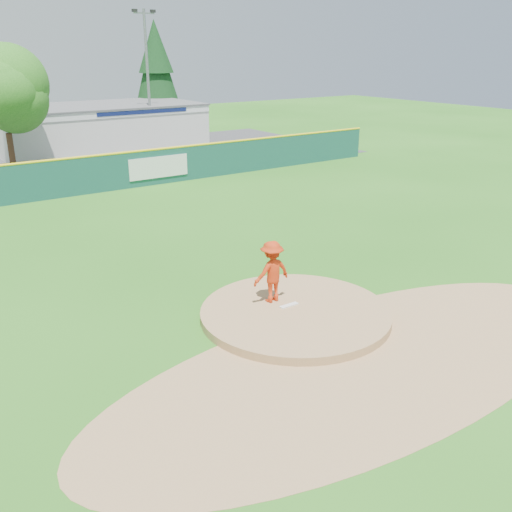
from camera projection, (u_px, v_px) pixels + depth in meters
ground at (295, 317)px, 16.55m from camera, size 120.00×120.00×0.00m
pitchers_mound at (295, 317)px, 16.55m from camera, size 5.50×5.50×0.50m
pitching_rubber at (289, 305)px, 16.69m from camera, size 0.60×0.15×0.04m
infield_dirt_arc at (370, 361)px, 14.23m from camera, size 15.40×15.40×0.01m
parking_lot at (40, 167)px, 37.40m from camera, size 44.00×16.00×0.02m
pitcher at (272, 272)px, 16.73m from camera, size 1.22×0.71×1.87m
van at (125, 165)px, 34.29m from camera, size 5.48×3.26×1.43m
pool_building_grp at (99, 127)px, 43.89m from camera, size 15.20×8.20×3.31m
fence_banners at (7, 186)px, 27.96m from camera, size 19.99×0.04×1.20m
outfield_fence at (84, 174)px, 30.07m from camera, size 40.00×0.14×2.07m
deciduous_tree at (4, 99)px, 33.22m from camera, size 5.60×5.60×7.36m
conifer_tree at (156, 70)px, 49.40m from camera, size 4.40×4.40×9.50m
light_pole_right at (148, 74)px, 41.85m from camera, size 1.75×0.25×10.00m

